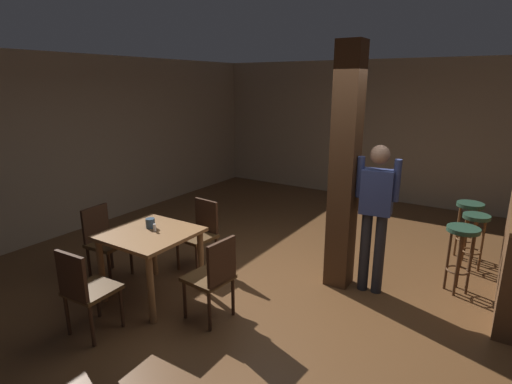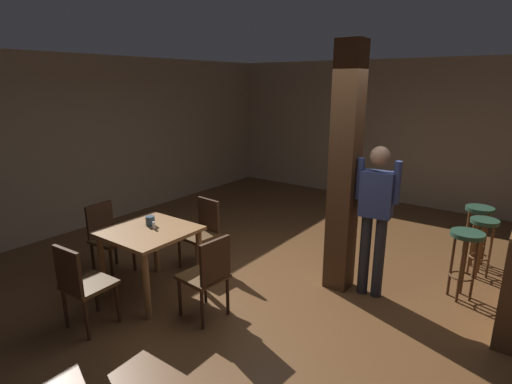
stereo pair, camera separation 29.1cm
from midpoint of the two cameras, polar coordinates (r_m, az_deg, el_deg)
The scene contains 15 objects.
ground_plane at distance 4.77m, azimuth 6.48°, elevation -14.43°, with size 10.80×10.80×0.00m, color brown.
wall_back at distance 8.42m, azimuth 22.35°, elevation 7.72°, with size 8.00×0.10×2.80m, color gray.
wall_left at distance 7.08m, azimuth -22.66°, elevation 6.41°, with size 0.10×9.00×2.80m, color gray.
pillar at distance 4.59m, azimuth 14.32°, elevation 2.78°, with size 0.28×0.28×2.80m, color #422816.
dining_table at distance 4.64m, azimuth -13.18°, elevation -6.85°, with size 0.91×0.91×0.78m.
chair_east at distance 4.11m, azimuth -4.85°, elevation -11.54°, with size 0.46×0.46×0.89m.
chair_west at distance 5.34m, azimuth -19.01°, elevation -5.82°, with size 0.45×0.45×0.89m.
chair_north at distance 5.25m, azimuth -6.10°, elevation -5.40°, with size 0.46×0.46×0.89m.
chair_south at distance 4.22m, azimuth -21.83°, elevation -11.96°, with size 0.44×0.44×0.89m.
napkin_cup at distance 4.69m, azimuth -13.17°, elevation -4.05°, with size 0.10×0.10×0.11m, color #33475B.
salt_shaker at distance 4.58m, azimuth -12.65°, elevation -4.69°, with size 0.03×0.03×0.08m, color silver.
standing_person at distance 4.59m, azimuth 18.44°, elevation -2.67°, with size 0.47×0.24×1.72m.
bar_stool_near at distance 5.05m, azimuth 29.22°, elevation -7.16°, with size 0.35×0.35×0.80m.
bar_stool_mid at distance 5.74m, azimuth 30.94°, elevation -5.26°, with size 0.32×0.32×0.75m.
bar_stool_far at distance 6.09m, azimuth 30.35°, elevation -3.70°, with size 0.35×0.35×0.79m.
Camera 2 is at (2.12, -3.54, 2.37)m, focal length 28.00 mm.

